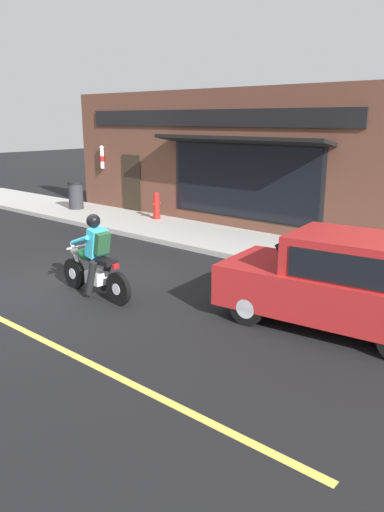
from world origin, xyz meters
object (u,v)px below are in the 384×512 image
(car_hatchback, at_px, (339,283))
(traffic_cone, at_px, (360,242))
(motorcycle_with_rider, at_px, (95,262))
(fire_hydrant, at_px, (157,206))
(trash_bin, at_px, (76,195))

(car_hatchback, height_order, traffic_cone, car_hatchback)
(motorcycle_with_rider, distance_m, fire_hydrant, 7.09)
(fire_hydrant, bearing_deg, traffic_cone, -89.32)
(car_hatchback, relative_size, traffic_cone, 6.58)
(motorcycle_with_rider, xyz_separation_m, trash_bin, (5.22, 7.68, -0.04))
(motorcycle_with_rider, xyz_separation_m, traffic_cone, (5.86, -2.78, -0.25))
(motorcycle_with_rider, relative_size, car_hatchback, 0.51)
(motorcycle_with_rider, height_order, car_hatchback, motorcycle_with_rider)
(motorcycle_with_rider, bearing_deg, fire_hydrant, 35.33)
(car_hatchback, height_order, fire_hydrant, car_hatchback)
(motorcycle_with_rider, height_order, trash_bin, motorcycle_with_rider)
(motorcycle_with_rider, relative_size, traffic_cone, 3.37)
(traffic_cone, height_order, fire_hydrant, fire_hydrant)
(traffic_cone, distance_m, trash_bin, 10.49)
(traffic_cone, bearing_deg, motorcycle_with_rider, 154.59)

